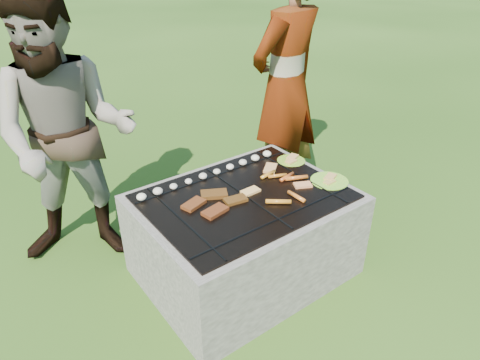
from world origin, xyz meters
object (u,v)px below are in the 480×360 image
(plate_near, at_px, (329,181))
(bystander, at_px, (68,137))
(fire_pit, at_px, (245,238))
(cook, at_px, (286,86))
(plate_far, at_px, (291,161))

(plate_near, relative_size, bystander, 0.14)
(fire_pit, bearing_deg, bystander, 132.52)
(fire_pit, distance_m, cook, 1.29)
(plate_far, xyz_separation_m, bystander, (-1.33, 0.66, 0.31))
(plate_far, bearing_deg, plate_near, -90.15)
(fire_pit, distance_m, bystander, 1.31)
(plate_near, relative_size, cook, 0.13)
(fire_pit, xyz_separation_m, cook, (0.88, 0.62, 0.71))
(fire_pit, relative_size, plate_near, 4.91)
(cook, bearing_deg, fire_pit, 24.34)
(plate_near, height_order, bystander, bystander)
(plate_far, height_order, bystander, bystander)
(plate_near, distance_m, cook, 0.95)
(plate_near, distance_m, bystander, 1.71)
(bystander, bearing_deg, plate_near, -7.06)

